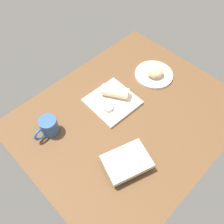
{
  "coord_description": "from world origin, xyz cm",
  "views": [
    {
      "loc": [
        55.67,
        43.99,
        106.93
      ],
      "look_at": [
        6.02,
        -6.14,
        7.0
      ],
      "focal_mm": 38.73,
      "sensor_mm": 36.0,
      "label": 1
    }
  ],
  "objects_px": {
    "square_plate": "(112,102)",
    "sauce_cup": "(108,107)",
    "breakfast_wrap": "(115,92)",
    "book_stack": "(127,162)",
    "coffee_mug": "(48,126)",
    "round_plate": "(154,75)",
    "scone_pastry": "(155,72)"
  },
  "relations": [
    {
      "from": "breakfast_wrap",
      "to": "book_stack",
      "type": "distance_m",
      "value": 0.4
    },
    {
      "from": "round_plate",
      "to": "sauce_cup",
      "type": "height_order",
      "value": "sauce_cup"
    },
    {
      "from": "breakfast_wrap",
      "to": "coffee_mug",
      "type": "xyz_separation_m",
      "value": [
        0.38,
        -0.07,
        0.0
      ]
    },
    {
      "from": "scone_pastry",
      "to": "sauce_cup",
      "type": "xyz_separation_m",
      "value": [
        0.36,
        -0.02,
        -0.01
      ]
    },
    {
      "from": "book_stack",
      "to": "coffee_mug",
      "type": "distance_m",
      "value": 0.41
    },
    {
      "from": "breakfast_wrap",
      "to": "book_stack",
      "type": "height_order",
      "value": "breakfast_wrap"
    },
    {
      "from": "square_plate",
      "to": "round_plate",
      "type": "bearing_deg",
      "value": 174.8
    },
    {
      "from": "scone_pastry",
      "to": "sauce_cup",
      "type": "distance_m",
      "value": 0.36
    },
    {
      "from": "book_stack",
      "to": "coffee_mug",
      "type": "relative_size",
      "value": 1.74
    },
    {
      "from": "square_plate",
      "to": "coffee_mug",
      "type": "xyz_separation_m",
      "value": [
        0.34,
        -0.09,
        0.04
      ]
    },
    {
      "from": "round_plate",
      "to": "square_plate",
      "type": "distance_m",
      "value": 0.32
    },
    {
      "from": "scone_pastry",
      "to": "breakfast_wrap",
      "type": "height_order",
      "value": "breakfast_wrap"
    },
    {
      "from": "scone_pastry",
      "to": "sauce_cup",
      "type": "relative_size",
      "value": 1.68
    },
    {
      "from": "coffee_mug",
      "to": "square_plate",
      "type": "bearing_deg",
      "value": 165.75
    },
    {
      "from": "scone_pastry",
      "to": "coffee_mug",
      "type": "xyz_separation_m",
      "value": [
        0.65,
        -0.13,
        0.01
      ]
    },
    {
      "from": "book_stack",
      "to": "scone_pastry",
      "type": "bearing_deg",
      "value": -153.13
    },
    {
      "from": "book_stack",
      "to": "sauce_cup",
      "type": "bearing_deg",
      "value": -118.59
    },
    {
      "from": "square_plate",
      "to": "breakfast_wrap",
      "type": "height_order",
      "value": "breakfast_wrap"
    },
    {
      "from": "breakfast_wrap",
      "to": "coffee_mug",
      "type": "relative_size",
      "value": 1.06
    },
    {
      "from": "round_plate",
      "to": "book_stack",
      "type": "xyz_separation_m",
      "value": [
        0.52,
        0.27,
        0.02
      ]
    },
    {
      "from": "scone_pastry",
      "to": "breakfast_wrap",
      "type": "bearing_deg",
      "value": -11.8
    },
    {
      "from": "sauce_cup",
      "to": "scone_pastry",
      "type": "bearing_deg",
      "value": 176.41
    },
    {
      "from": "round_plate",
      "to": "scone_pastry",
      "type": "height_order",
      "value": "scone_pastry"
    },
    {
      "from": "square_plate",
      "to": "sauce_cup",
      "type": "bearing_deg",
      "value": 20.43
    },
    {
      "from": "scone_pastry",
      "to": "coffee_mug",
      "type": "bearing_deg",
      "value": -11.14
    },
    {
      "from": "breakfast_wrap",
      "to": "square_plate",
      "type": "bearing_deg",
      "value": 169.58
    },
    {
      "from": "round_plate",
      "to": "breakfast_wrap",
      "type": "bearing_deg",
      "value": -8.98
    },
    {
      "from": "sauce_cup",
      "to": "breakfast_wrap",
      "type": "distance_m",
      "value": 0.1
    },
    {
      "from": "square_plate",
      "to": "breakfast_wrap",
      "type": "bearing_deg",
      "value": -159.57
    },
    {
      "from": "square_plate",
      "to": "sauce_cup",
      "type": "distance_m",
      "value": 0.06
    },
    {
      "from": "round_plate",
      "to": "scone_pastry",
      "type": "bearing_deg",
      "value": 55.76
    },
    {
      "from": "round_plate",
      "to": "sauce_cup",
      "type": "relative_size",
      "value": 3.84
    }
  ]
}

